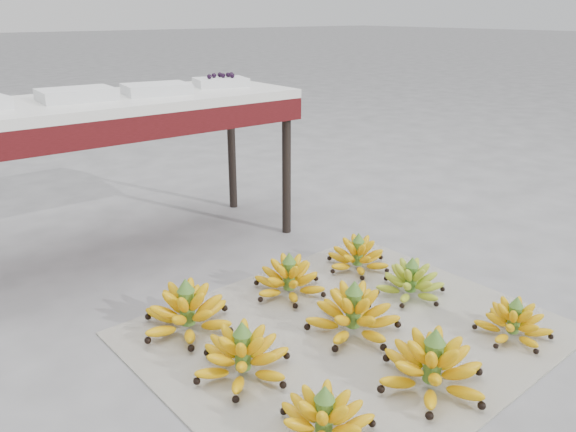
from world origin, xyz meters
TOP-DOWN VIEW (x-y plane):
  - ground at (0.00, 0.00)m, footprint 60.00×60.00m
  - newspaper_mat at (0.10, -0.03)m, footprint 1.30×1.11m
  - bunch_front_left at (-0.29, -0.35)m, footprint 0.34×0.34m
  - bunch_front_center at (0.09, -0.38)m, footprint 0.40×0.40m
  - bunch_front_right at (0.50, -0.37)m, footprint 0.24×0.24m
  - bunch_mid_left at (-0.29, -0.01)m, footprint 0.36×0.36m
  - bunch_mid_center at (0.12, -0.04)m, footprint 0.32×0.32m
  - bunch_mid_right at (0.46, 0.01)m, footprint 0.30×0.30m
  - bunch_back_left at (-0.30, 0.30)m, footprint 0.40×0.40m
  - bunch_back_center at (0.12, 0.30)m, footprint 0.30×0.30m
  - bunch_back_right at (0.46, 0.30)m, footprint 0.30×0.30m
  - vendor_table at (-0.16, 1.03)m, footprint 1.39×0.56m
  - tray_left at (-0.33, 1.03)m, footprint 0.28×0.21m
  - tray_right at (-0.02, 1.00)m, footprint 0.28×0.22m
  - tray_far_right at (0.32, 1.06)m, footprint 0.26×0.21m

SIDE VIEW (x-z plane):
  - ground at x=0.00m, z-range 0.00..0.00m
  - newspaper_mat at x=0.10m, z-range 0.00..0.01m
  - bunch_front_right at x=0.50m, z-range -0.02..0.13m
  - bunch_mid_right at x=0.46m, z-range -0.02..0.13m
  - bunch_back_right at x=0.46m, z-range -0.02..0.14m
  - bunch_front_left at x=-0.29m, z-range -0.02..0.14m
  - bunch_back_center at x=0.12m, z-range -0.02..0.14m
  - bunch_mid_left at x=-0.29m, z-range -0.02..0.15m
  - bunch_back_left at x=-0.30m, z-range -0.02..0.16m
  - bunch_mid_center at x=0.12m, z-range -0.02..0.16m
  - bunch_front_center at x=0.09m, z-range -0.02..0.16m
  - vendor_table at x=-0.16m, z-range 0.26..0.92m
  - tray_far_right at x=0.32m, z-range 0.66..0.71m
  - tray_right at x=-0.02m, z-range 0.67..0.71m
  - tray_left at x=-0.33m, z-range 0.67..0.71m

